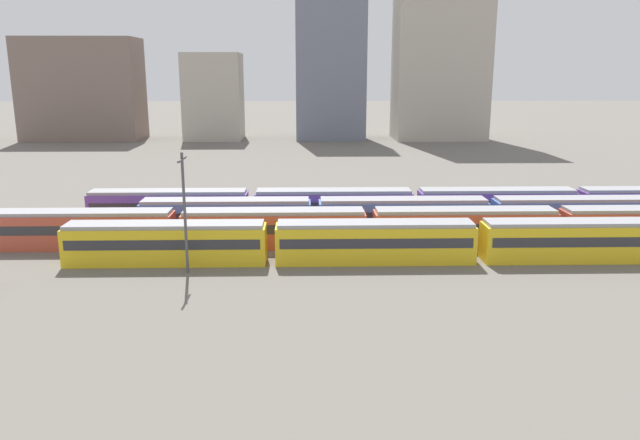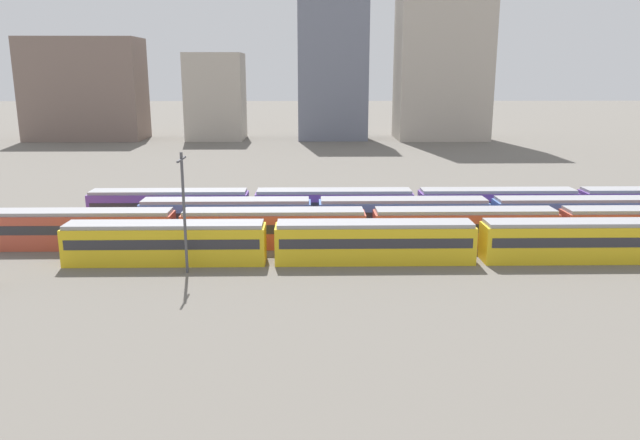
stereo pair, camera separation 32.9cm
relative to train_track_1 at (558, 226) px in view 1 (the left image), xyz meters
name	(u,v)px [view 1 (the left image)]	position (x,y,z in m)	size (l,w,h in m)	color
ground_plane	(211,240)	(-35.02, 2.60, -1.90)	(600.00, 600.00, 0.00)	#666059
train_track_1	(558,226)	(0.00, 0.00, 0.00)	(112.50, 3.06, 3.75)	#BC4C38
train_track_2	(577,214)	(4.10, 5.20, 0.00)	(93.60, 3.06, 3.75)	#4C70BC
train_track_3	(577,204)	(6.36, 10.40, 0.00)	(112.50, 3.06, 3.75)	#6B429E
catenary_pole_0	(184,207)	(-35.43, -8.05, 3.87)	(0.24, 3.20, 10.45)	#4C4C51
distant_building_0	(82,89)	(-80.75, 99.25, 10.57)	(28.54, 13.66, 24.95)	#7A665B
distant_building_1	(214,97)	(-48.19, 99.25, 8.73)	(14.05, 13.38, 21.26)	#B2A899
distant_building_2	(331,60)	(-18.84, 99.25, 17.76)	(17.16, 12.12, 39.33)	slate
distant_building_3	(441,36)	(8.64, 99.25, 23.48)	(22.47, 15.42, 50.76)	#B2A899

